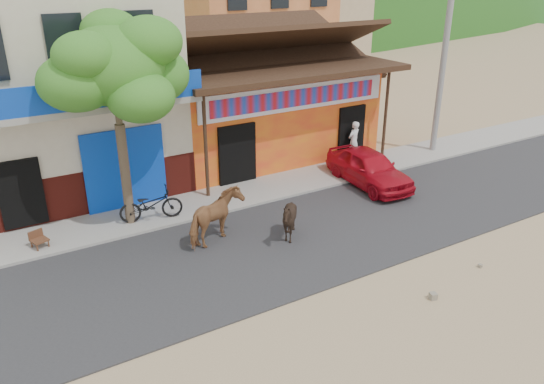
{
  "coord_description": "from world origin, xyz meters",
  "views": [
    {
      "loc": [
        -8.25,
        -8.54,
        7.18
      ],
      "look_at": [
        -1.36,
        3.0,
        1.4
      ],
      "focal_mm": 35.0,
      "sensor_mm": 36.0,
      "label": 1
    }
  ],
  "objects_px": {
    "utility_pole": "(445,51)",
    "red_car": "(369,168)",
    "cow_dark": "(289,220)",
    "cafe_chair_left": "(38,233)",
    "scooter": "(151,205)",
    "tree": "(119,124)",
    "cow_tan": "(216,218)",
    "pedestrian": "(354,141)"
  },
  "relations": [
    {
      "from": "utility_pole",
      "to": "scooter",
      "type": "xyz_separation_m",
      "value": [
        -12.2,
        -0.39,
        -3.51
      ]
    },
    {
      "from": "cow_dark",
      "to": "tree",
      "type": "bearing_deg",
      "value": -140.84
    },
    {
      "from": "cow_tan",
      "to": "cow_dark",
      "type": "xyz_separation_m",
      "value": [
        1.81,
        -0.92,
        -0.13
      ]
    },
    {
      "from": "utility_pole",
      "to": "cafe_chair_left",
      "type": "distance_m",
      "value": 15.79
    },
    {
      "from": "tree",
      "to": "pedestrian",
      "type": "relative_size",
      "value": 3.83
    },
    {
      "from": "cow_dark",
      "to": "pedestrian",
      "type": "xyz_separation_m",
      "value": [
        5.56,
        4.09,
        0.25
      ]
    },
    {
      "from": "utility_pole",
      "to": "red_car",
      "type": "height_order",
      "value": "utility_pole"
    },
    {
      "from": "red_car",
      "to": "pedestrian",
      "type": "distance_m",
      "value": 2.32
    },
    {
      "from": "red_car",
      "to": "tree",
      "type": "bearing_deg",
      "value": 175.14
    },
    {
      "from": "cow_dark",
      "to": "cafe_chair_left",
      "type": "height_order",
      "value": "cow_dark"
    },
    {
      "from": "tree",
      "to": "cafe_chair_left",
      "type": "height_order",
      "value": "tree"
    },
    {
      "from": "scooter",
      "to": "pedestrian",
      "type": "bearing_deg",
      "value": -71.89
    },
    {
      "from": "tree",
      "to": "cow_dark",
      "type": "distance_m",
      "value": 5.39
    },
    {
      "from": "tree",
      "to": "red_car",
      "type": "relative_size",
      "value": 1.62
    },
    {
      "from": "tree",
      "to": "scooter",
      "type": "relative_size",
      "value": 3.21
    },
    {
      "from": "cow_dark",
      "to": "utility_pole",
      "type": "bearing_deg",
      "value": 101.91
    },
    {
      "from": "pedestrian",
      "to": "utility_pole",
      "type": "bearing_deg",
      "value": 155.02
    },
    {
      "from": "utility_pole",
      "to": "red_car",
      "type": "distance_m",
      "value": 5.99
    },
    {
      "from": "cow_tan",
      "to": "cow_dark",
      "type": "height_order",
      "value": "cow_tan"
    },
    {
      "from": "cow_tan",
      "to": "pedestrian",
      "type": "distance_m",
      "value": 8.02
    },
    {
      "from": "cow_tan",
      "to": "scooter",
      "type": "xyz_separation_m",
      "value": [
        -1.13,
        2.12,
        -0.17
      ]
    },
    {
      "from": "scooter",
      "to": "pedestrian",
      "type": "height_order",
      "value": "pedestrian"
    },
    {
      "from": "cow_dark",
      "to": "pedestrian",
      "type": "distance_m",
      "value": 6.91
    },
    {
      "from": "utility_pole",
      "to": "cow_tan",
      "type": "distance_m",
      "value": 11.83
    },
    {
      "from": "utility_pole",
      "to": "pedestrian",
      "type": "relative_size",
      "value": 5.11
    },
    {
      "from": "tree",
      "to": "scooter",
      "type": "distance_m",
      "value": 2.59
    },
    {
      "from": "cow_tan",
      "to": "cafe_chair_left",
      "type": "bearing_deg",
      "value": 37.68
    },
    {
      "from": "utility_pole",
      "to": "pedestrian",
      "type": "height_order",
      "value": "utility_pole"
    },
    {
      "from": "cow_tan",
      "to": "cow_dark",
      "type": "relative_size",
      "value": 1.43
    },
    {
      "from": "red_car",
      "to": "cow_dark",
      "type": "bearing_deg",
      "value": -152.6
    },
    {
      "from": "red_car",
      "to": "pedestrian",
      "type": "height_order",
      "value": "pedestrian"
    },
    {
      "from": "tree",
      "to": "red_car",
      "type": "height_order",
      "value": "tree"
    },
    {
      "from": "pedestrian",
      "to": "cafe_chair_left",
      "type": "distance_m",
      "value": 11.74
    },
    {
      "from": "tree",
      "to": "cow_tan",
      "type": "bearing_deg",
      "value": -53.23
    },
    {
      "from": "cow_dark",
      "to": "red_car",
      "type": "height_order",
      "value": "red_car"
    },
    {
      "from": "cow_dark",
      "to": "scooter",
      "type": "relative_size",
      "value": 0.66
    },
    {
      "from": "cow_dark",
      "to": "cow_tan",
      "type": "bearing_deg",
      "value": -125.31
    },
    {
      "from": "utility_pole",
      "to": "scooter",
      "type": "relative_size",
      "value": 4.29
    },
    {
      "from": "utility_pole",
      "to": "cow_tan",
      "type": "relative_size",
      "value": 4.55
    },
    {
      "from": "red_car",
      "to": "cafe_chair_left",
      "type": "xyz_separation_m",
      "value": [
        -10.69,
        0.96,
        -0.13
      ]
    },
    {
      "from": "red_car",
      "to": "scooter",
      "type": "distance_m",
      "value": 7.59
    },
    {
      "from": "cow_tan",
      "to": "tree",
      "type": "bearing_deg",
      "value": 9.9
    }
  ]
}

